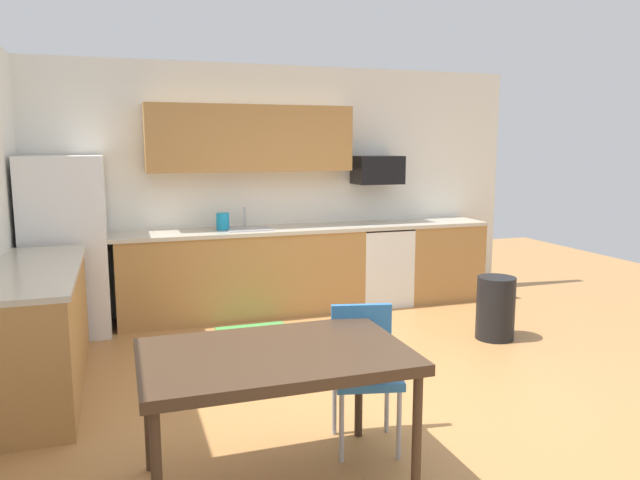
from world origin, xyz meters
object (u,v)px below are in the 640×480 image
microwave (377,170)px  chair_near_table (364,364)px  refrigerator (66,246)px  trash_bin (495,308)px  oven_range (380,265)px  dining_table (275,362)px  kettle (223,222)px

microwave → chair_near_table: microwave is taller
refrigerator → chair_near_table: refrigerator is taller
chair_near_table → trash_bin: chair_near_table is taller
microwave → trash_bin: 2.14m
microwave → trash_bin: microwave is taller
oven_range → trash_bin: 1.65m
microwave → chair_near_table: 3.61m
oven_range → chair_near_table: oven_range is taller
dining_table → trash_bin: (2.61, 1.79, -0.40)m
microwave → dining_table: size_ratio=0.39×
oven_range → chair_near_table: (-1.46, -3.03, 0.05)m
dining_table → chair_near_table: 0.74m
dining_table → kettle: size_ratio=7.00×
trash_bin → kettle: size_ratio=3.00×
trash_bin → chair_near_table: bearing=-143.3°
trash_bin → microwave: bearing=106.9°
dining_table → refrigerator: bearing=110.8°
dining_table → microwave: bearing=58.6°
refrigerator → trash_bin: bearing=-21.0°
oven_range → microwave: 1.10m
dining_table → chair_near_table: chair_near_table is taller
trash_bin → kettle: 2.91m
microwave → trash_bin: (0.51, -1.66, -1.25)m
dining_table → trash_bin: 3.19m
kettle → dining_table: bearing=-95.0°
chair_near_table → trash_bin: 2.46m
microwave → kettle: microwave is taller
refrigerator → trash_bin: size_ratio=2.89×
microwave → dining_table: (-2.11, -3.45, -0.84)m
refrigerator → kettle: size_ratio=8.66×
dining_table → trash_bin: dining_table is taller
refrigerator → kettle: 1.56m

